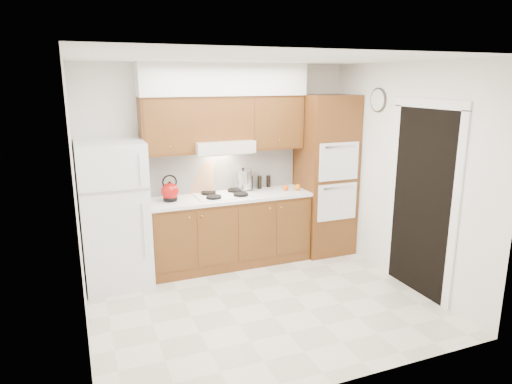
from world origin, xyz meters
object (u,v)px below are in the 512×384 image
Objects in this scene: fridge at (115,214)px; stock_pot at (243,179)px; oven_cabinet at (325,175)px; kettle at (170,192)px.

fridge reaches higher than stock_pot.
oven_cabinet is 10.03× the size of kettle.
oven_cabinet is 8.87× the size of stock_pot.
oven_cabinet is at bearing -9.62° from stock_pot.
fridge is 0.78× the size of oven_cabinet.
oven_cabinet is 2.17m from kettle.
kettle is at bearing 5.33° from fridge.
stock_pot is at bearing 7.72° from fridge.
kettle is at bearing 179.26° from oven_cabinet.
stock_pot reaches higher than kettle.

